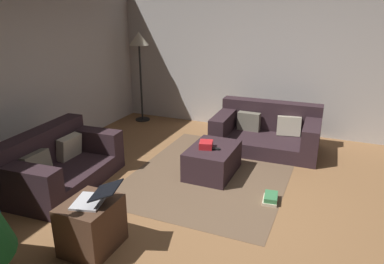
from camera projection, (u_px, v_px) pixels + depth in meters
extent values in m
plane|color=brown|center=(227.00, 220.00, 3.84)|extent=(6.40, 6.40, 0.00)
cube|color=#B5B0AB|center=(286.00, 59.00, 6.13)|extent=(0.12, 6.40, 2.60)
cube|color=#2D1E23|center=(64.00, 176.00, 4.56)|extent=(1.58, 0.98, 0.24)
cube|color=#2D1E23|center=(40.00, 148.00, 4.54)|extent=(1.54, 0.35, 0.46)
cube|color=#2D1E23|center=(91.00, 140.00, 5.05)|extent=(0.30, 0.89, 0.30)
cube|color=#2D1E23|center=(23.00, 179.00, 3.90)|extent=(0.30, 0.89, 0.30)
cube|color=#BCB299|center=(69.00, 147.00, 4.78)|extent=(0.36, 0.16, 0.31)
cube|color=#716B5B|center=(37.00, 165.00, 4.24)|extent=(0.36, 0.17, 0.31)
cube|color=#2D1E23|center=(265.00, 143.00, 5.69)|extent=(1.05, 1.63, 0.22)
cube|color=#2D1E23|center=(271.00, 115.00, 5.91)|extent=(0.29, 1.60, 0.47)
cube|color=#2D1E23|center=(312.00, 132.00, 5.37)|extent=(1.01, 0.27, 0.31)
cube|color=#2D1E23|center=(225.00, 122.00, 5.84)|extent=(1.01, 0.27, 0.31)
cube|color=#BCB299|center=(289.00, 126.00, 5.66)|extent=(0.22, 0.38, 0.31)
cube|color=#716B5B|center=(249.00, 121.00, 5.87)|extent=(0.14, 0.36, 0.30)
cube|color=#2D1E23|center=(213.00, 160.00, 4.85)|extent=(0.82, 0.58, 0.38)
cube|color=red|center=(206.00, 145.00, 4.74)|extent=(0.23, 0.21, 0.09)
cube|color=black|center=(214.00, 149.00, 4.70)|extent=(0.09, 0.17, 0.02)
cube|color=#4C3323|center=(92.00, 225.00, 3.34)|extent=(0.52, 0.44, 0.48)
cube|color=silver|center=(89.00, 201.00, 3.25)|extent=(0.36, 0.32, 0.02)
cube|color=black|center=(106.00, 190.00, 3.19)|extent=(0.36, 0.31, 0.10)
cube|color=beige|center=(270.00, 200.00, 4.20)|extent=(0.27, 0.19, 0.04)
cube|color=#387A47|center=(271.00, 197.00, 4.19)|extent=(0.26, 0.18, 0.05)
cylinder|color=black|center=(143.00, 119.00, 7.17)|extent=(0.28, 0.28, 0.02)
cylinder|color=black|center=(141.00, 84.00, 6.93)|extent=(0.04, 0.04, 1.46)
cone|color=beige|center=(139.00, 38.00, 6.65)|extent=(0.36, 0.36, 0.24)
cube|color=brown|center=(212.00, 173.00, 4.91)|extent=(2.60, 2.00, 0.01)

